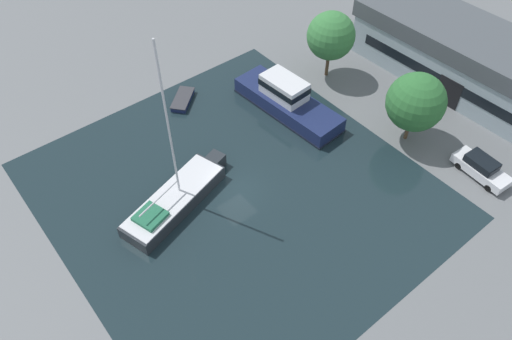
% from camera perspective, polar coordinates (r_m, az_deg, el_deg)
% --- Properties ---
extents(ground_plane, '(440.00, 440.00, 0.00)m').
position_cam_1_polar(ground_plane, '(39.85, -2.28, -2.33)').
color(ground_plane, slate).
extents(water_canal, '(29.19, 27.19, 0.01)m').
position_cam_1_polar(water_canal, '(39.85, -2.28, -2.33)').
color(water_canal, '#19282D').
rests_on(water_canal, ground).
extents(warehouse_building, '(24.86, 8.54, 5.63)m').
position_cam_1_polar(warehouse_building, '(52.02, 23.97, 11.06)').
color(warehouse_building, '#99A8B2').
rests_on(warehouse_building, ground).
extents(quay_tree_near_building, '(4.60, 4.60, 6.76)m').
position_cam_1_polar(quay_tree_near_building, '(49.12, 8.56, 14.92)').
color(quay_tree_near_building, brown).
rests_on(quay_tree_near_building, ground).
extents(quay_tree_by_water, '(4.94, 4.94, 6.52)m').
position_cam_1_polar(quay_tree_by_water, '(43.36, 17.80, 7.40)').
color(quay_tree_by_water, brown).
rests_on(quay_tree_by_water, ground).
extents(parked_car, '(4.89, 2.15, 1.69)m').
position_cam_1_polar(parked_car, '(44.26, 24.35, 0.25)').
color(parked_car, silver).
rests_on(parked_car, ground).
extents(sailboat_moored, '(5.34, 10.59, 14.51)m').
position_cam_1_polar(sailboat_moored, '(38.86, -9.16, -3.22)').
color(sailboat_moored, '#23282D').
rests_on(sailboat_moored, water_canal).
extents(motor_cruiser, '(11.32, 4.19, 3.30)m').
position_cam_1_polar(motor_cruiser, '(46.14, 3.54, 7.98)').
color(motor_cruiser, '#19234C').
rests_on(motor_cruiser, water_canal).
extents(small_dinghy, '(3.34, 3.56, 0.52)m').
position_cam_1_polar(small_dinghy, '(48.05, -8.37, 7.96)').
color(small_dinghy, '#19234C').
rests_on(small_dinghy, water_canal).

